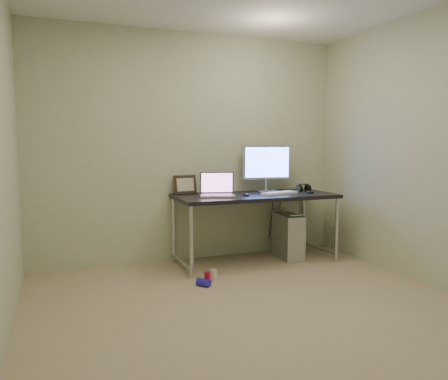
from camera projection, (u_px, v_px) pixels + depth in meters
floor at (259, 313)px, 3.35m from camera, size 3.50×3.50×0.00m
wall_back at (191, 148)px, 4.84m from camera, size 3.50×0.02×2.50m
wall_right at (440, 149)px, 3.85m from camera, size 0.02×3.50×2.50m
desk at (255, 201)px, 4.76m from camera, size 1.74×0.76×0.75m
tower_computer at (288, 236)px, 4.97m from camera, size 0.26×0.50×0.53m
cable_a at (271, 219)px, 5.23m from camera, size 0.01×0.16×0.69m
cable_b at (279, 220)px, 5.25m from camera, size 0.02×0.11×0.71m
can_red at (207, 278)px, 4.07m from camera, size 0.06×0.06×0.11m
can_white at (214, 275)px, 4.14m from camera, size 0.08×0.08×0.11m
can_blue at (203, 282)px, 3.99m from camera, size 0.13×0.14×0.07m
laptop at (217, 191)px, 4.57m from camera, size 0.44×0.39×0.25m
monitor at (267, 164)px, 5.02m from camera, size 0.57×0.19×0.53m
keyboard at (280, 193)px, 4.74m from camera, size 0.45×0.26×0.03m
mouse_right at (310, 191)px, 4.86m from camera, size 0.08×0.11×0.04m
mouse_left at (246, 194)px, 4.60m from camera, size 0.07×0.10×0.03m
headphones at (304, 189)px, 5.09m from camera, size 0.16×0.10×0.11m
picture_frame at (185, 185)px, 4.79m from camera, size 0.26×0.09×0.21m
webcam at (213, 186)px, 4.82m from camera, size 0.04×0.03×0.11m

